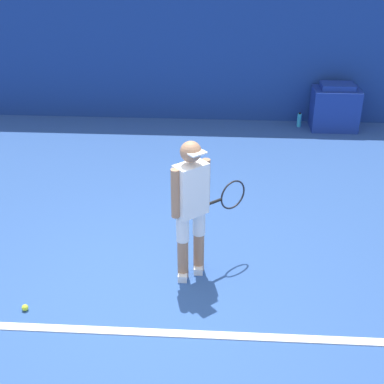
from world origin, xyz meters
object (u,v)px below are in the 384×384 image
Objects in this scene: water_bottle at (299,120)px; tennis_ball at (25,308)px; tennis_player at (192,204)px; covered_chair at (335,108)px.

tennis_ball is at bearing -122.00° from water_bottle.
water_bottle is at bearing 29.20° from tennis_player.
tennis_ball is 0.08× the size of covered_chair.
tennis_ball is 0.25× the size of water_bottle.
water_bottle is at bearing 174.12° from covered_chair.
covered_chair is (4.01, 5.37, 0.37)m from tennis_ball.
tennis_player is 1.87× the size of covered_chair.
tennis_ball is at bearing 163.60° from tennis_player.
tennis_ball is at bearing -126.73° from covered_chair.
tennis_player is 5.94× the size of water_bottle.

